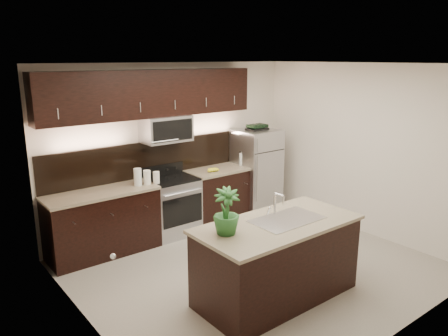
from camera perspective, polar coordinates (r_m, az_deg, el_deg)
name	(u,v)px	position (r m, az deg, el deg)	size (l,w,h in m)	color
ground	(254,267)	(6.11, 3.97, -12.81)	(4.50, 4.50, 0.00)	gray
room_walls	(252,147)	(5.45, 3.67, 2.79)	(4.52, 4.02, 2.71)	beige
counter_run	(161,209)	(6.94, -8.23, -5.29)	(3.51, 0.65, 0.94)	black
upper_fixtures	(154,101)	(6.72, -9.18, 8.65)	(3.49, 0.40, 1.66)	black
island	(277,260)	(5.26, 6.91, -11.84)	(1.96, 0.96, 0.94)	black
sink_faucet	(287,218)	(5.17, 8.18, -6.49)	(0.84, 0.50, 0.28)	silver
refrigerator	(256,172)	(7.91, 4.24, -0.49)	(0.74, 0.67, 1.53)	#B2B2B7
wine_rack	(257,127)	(7.75, 4.35, 5.30)	(0.38, 0.23, 0.09)	black
plant	(226,211)	(4.64, 0.31, -5.69)	(0.28, 0.28, 0.51)	#235622
canisters	(145,177)	(6.57, -10.30, -1.19)	(0.37, 0.19, 0.25)	silver
french_press	(242,158)	(7.64, 2.40, 1.28)	(0.11, 0.11, 0.32)	silver
bananas	(209,170)	(7.19, -1.93, -0.27)	(0.21, 0.16, 0.06)	gold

